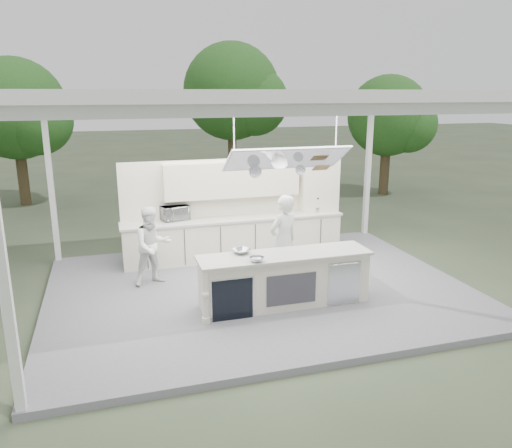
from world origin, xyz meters
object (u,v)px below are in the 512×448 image
object	(u,v)px
demo_island	(283,279)
back_counter	(235,237)
sous_chef	(153,246)
head_chef	(283,241)

from	to	relation	value
demo_island	back_counter	distance (m)	2.82
sous_chef	back_counter	bearing A→B (deg)	14.14
demo_island	back_counter	bearing A→B (deg)	93.63
back_counter	sous_chef	size ratio (longest dim) A/B	3.23
demo_island	head_chef	distance (m)	0.98
head_chef	sous_chef	bearing A→B (deg)	-42.91
head_chef	sous_chef	xyz separation A→B (m)	(-2.41, 0.87, -0.13)
demo_island	head_chef	bearing A→B (deg)	70.74
demo_island	sous_chef	xyz separation A→B (m)	(-2.12, 1.70, 0.31)
demo_island	sous_chef	distance (m)	2.74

